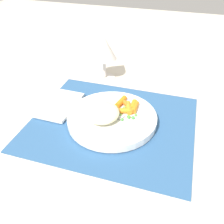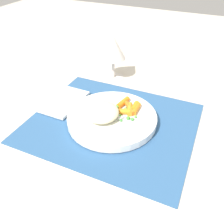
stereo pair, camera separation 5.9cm
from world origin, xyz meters
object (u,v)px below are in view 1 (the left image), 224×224
object	(u,v)px
fork	(100,108)
napkin	(60,105)
plate	(112,118)
wine_glass	(104,49)
carrot_portion	(127,107)
rice_mound	(102,113)

from	to	relation	value
fork	napkin	xyz separation A→B (m)	(-0.12, 0.01, -0.02)
plate	wine_glass	size ratio (longest dim) A/B	1.59
napkin	plate	bearing A→B (deg)	-7.97
plate	carrot_portion	xyz separation A→B (m)	(0.03, 0.04, 0.02)
fork	rice_mound	bearing A→B (deg)	-62.89
rice_mound	carrot_portion	world-z (taller)	rice_mound
wine_glass	napkin	size ratio (longest dim) A/B	1.01
carrot_portion	wine_glass	distance (m)	0.24
wine_glass	fork	bearing A→B (deg)	-74.34
rice_mound	napkin	world-z (taller)	rice_mound
plate	wine_glass	xyz separation A→B (m)	(-0.10, 0.23, 0.09)
plate	napkin	world-z (taller)	plate
fork	wine_glass	size ratio (longest dim) A/B	1.24
rice_mound	carrot_portion	distance (m)	0.08
rice_mound	carrot_portion	xyz separation A→B (m)	(0.05, 0.06, -0.01)
carrot_portion	fork	bearing A→B (deg)	-160.69
fork	wine_glass	world-z (taller)	wine_glass
plate	napkin	bearing A→B (deg)	172.03
plate	napkin	size ratio (longest dim) A/B	1.61
rice_mound	carrot_portion	bearing A→B (deg)	49.29
rice_mound	wine_glass	distance (m)	0.27
rice_mound	fork	size ratio (longest dim) A/B	0.49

